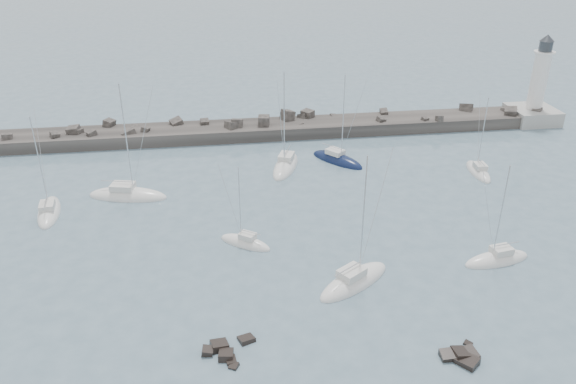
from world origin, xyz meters
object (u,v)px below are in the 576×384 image
object	(u,v)px
lighthouse	(534,103)
sailboat_1	(49,212)
sailboat_7	(337,160)
sailboat_6	(354,282)
sailboat_4	(245,243)
sailboat_9	(478,172)
sailboat_3	(128,196)
sailboat_8	(497,260)
sailboat_5	(286,166)

from	to	relation	value
lighthouse	sailboat_1	xyz separation A→B (m)	(-70.19, -21.28, -2.96)
sailboat_1	sailboat_7	world-z (taller)	sailboat_7
sailboat_6	sailboat_4	bearing A→B (deg)	139.11
sailboat_1	sailboat_9	xyz separation A→B (m)	(52.96, 3.58, -0.00)
sailboat_7	sailboat_9	world-z (taller)	sailboat_7
sailboat_3	sailboat_4	size ratio (longest dim) A/B	1.60
sailboat_8	sailboat_9	xyz separation A→B (m)	(7.28, 19.80, -0.01)
sailboat_5	sailboat_7	size ratio (longest dim) A/B	1.08
sailboat_1	sailboat_6	world-z (taller)	sailboat_6
sailboat_5	sailboat_8	xyz separation A→B (m)	(17.42, -25.07, -0.01)
lighthouse	sailboat_1	bearing A→B (deg)	-163.13
sailboat_9	sailboat_4	bearing A→B (deg)	-157.12
sailboat_1	sailboat_7	size ratio (longest dim) A/B	0.93
sailboat_3	sailboat_7	size ratio (longest dim) A/B	1.14
sailboat_3	sailboat_9	bearing A→B (deg)	0.84
sailboat_5	sailboat_1	bearing A→B (deg)	-162.61
sailboat_3	sailboat_6	xyz separation A→B (m)	(22.58, -20.74, 0.01)
sailboat_3	sailboat_9	xyz separation A→B (m)	(44.59, 0.65, -0.01)
sailboat_3	sailboat_9	size ratio (longest dim) A/B	1.38
sailboat_4	sailboat_6	size ratio (longest dim) A/B	0.69
sailboat_1	sailboat_5	distance (m)	29.61
lighthouse	sailboat_9	world-z (taller)	lighthouse
sailboat_3	sailboat_5	size ratio (longest dim) A/B	1.06
lighthouse	sailboat_7	xyz separation A→B (m)	(-34.65, -11.37, -2.95)
sailboat_1	sailboat_6	distance (m)	35.70
sailboat_3	sailboat_5	distance (m)	20.76
sailboat_1	sailboat_9	world-z (taller)	sailboat_1
sailboat_1	sailboat_5	size ratio (longest dim) A/B	0.86
sailboat_6	sailboat_7	bearing A→B (deg)	80.59
sailboat_3	sailboat_7	world-z (taller)	sailboat_3
sailboat_4	sailboat_9	size ratio (longest dim) A/B	0.87
sailboat_5	sailboat_4	bearing A→B (deg)	-109.92
sailboat_7	sailboat_9	xyz separation A→B (m)	(17.43, -6.33, -0.01)
sailboat_4	sailboat_7	size ratio (longest dim) A/B	0.71
sailboat_4	sailboat_5	size ratio (longest dim) A/B	0.66
sailboat_5	sailboat_7	world-z (taller)	sailboat_5
sailboat_9	sailboat_7	bearing A→B (deg)	160.05
sailboat_5	sailboat_7	distance (m)	7.35
lighthouse	sailboat_9	distance (m)	24.88
sailboat_4	sailboat_8	distance (m)	25.00
sailboat_5	sailboat_6	xyz separation A→B (m)	(2.68, -26.66, -0.00)
sailboat_3	sailboat_9	world-z (taller)	sailboat_3
lighthouse	sailboat_1	size ratio (longest dim) A/B	1.19
sailboat_7	sailboat_9	bearing A→B (deg)	-19.95
sailboat_4	sailboat_3	bearing A→B (deg)	136.28
sailboat_5	sailboat_9	distance (m)	25.26
sailboat_1	sailboat_4	xyz separation A→B (m)	(21.55, -9.68, -0.00)
sailboat_1	sailboat_3	world-z (taller)	sailboat_3
sailboat_3	sailboat_5	world-z (taller)	sailboat_3
sailboat_6	sailboat_8	bearing A→B (deg)	6.18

